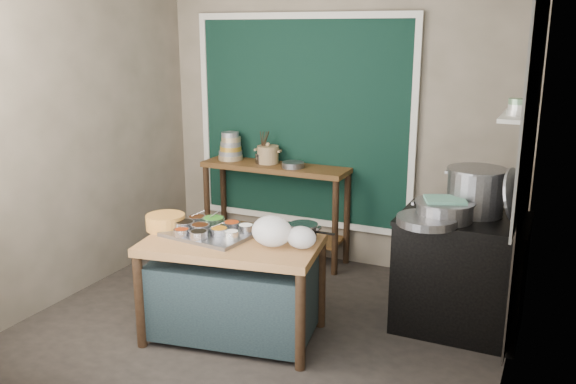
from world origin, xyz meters
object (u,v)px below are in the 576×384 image
at_px(ceramic_crock, 268,156).
at_px(back_counter, 275,212).
at_px(stock_pot, 476,191).
at_px(steamer, 444,210).
at_px(prep_table, 233,289).
at_px(condiment_tray, 209,233).
at_px(stove_block, 460,275).
at_px(saucepan, 303,231).
at_px(yellow_basin, 166,222).
at_px(utensil_cup, 264,158).

bearing_deg(ceramic_crock, back_counter, -16.60).
relative_size(stock_pot, steamer, 1.03).
height_order(prep_table, back_counter, back_counter).
relative_size(condiment_tray, stock_pot, 1.39).
bearing_deg(ceramic_crock, stove_block, -20.82).
height_order(prep_table, saucepan, saucepan).
bearing_deg(prep_table, stove_block, 20.40).
bearing_deg(steamer, yellow_basin, -160.17).
xyz_separation_m(stove_block, condiment_tray, (-1.68, -0.82, 0.34)).
bearing_deg(condiment_tray, saucepan, 17.62).
bearing_deg(prep_table, steamer, 18.18).
bearing_deg(saucepan, prep_table, -151.45).
distance_m(condiment_tray, saucepan, 0.69).
bearing_deg(yellow_basin, stock_pot, 24.12).
bearing_deg(saucepan, utensil_cup, 127.33).
bearing_deg(stock_pot, condiment_tray, -151.83).
height_order(saucepan, ceramic_crock, ceramic_crock).
xyz_separation_m(prep_table, steamer, (1.35, 0.71, 0.58)).
xyz_separation_m(prep_table, condiment_tray, (-0.21, 0.03, 0.39)).
height_order(stock_pot, steamer, stock_pot).
distance_m(saucepan, ceramic_crock, 1.69).
bearing_deg(ceramic_crock, condiment_tray, -78.82).
bearing_deg(stove_block, ceramic_crock, 159.18).
distance_m(prep_table, stock_pot, 1.92).
distance_m(prep_table, condiment_tray, 0.44).
relative_size(back_counter, condiment_tray, 2.35).
distance_m(prep_table, saucepan, 0.67).
height_order(yellow_basin, utensil_cup, utensil_cup).
bearing_deg(back_counter, stock_pot, -17.73).
distance_m(stove_block, yellow_basin, 2.25).
relative_size(prep_table, steamer, 2.89).
relative_size(utensil_cup, steamer, 0.37).
bearing_deg(utensil_cup, prep_table, -70.63).
xyz_separation_m(prep_table, saucepan, (0.45, 0.24, 0.43)).
xyz_separation_m(saucepan, ceramic_crock, (-0.97, 1.37, 0.22)).
distance_m(stove_block, saucepan, 1.25).
relative_size(stove_block, ceramic_crock, 4.05).
bearing_deg(stock_pot, yellow_basin, -155.88).
xyz_separation_m(condiment_tray, stock_pot, (1.73, 0.93, 0.29)).
distance_m(condiment_tray, utensil_cup, 1.62).
distance_m(condiment_tray, ceramic_crock, 1.63).
height_order(utensil_cup, steamer, utensil_cup).
distance_m(ceramic_crock, steamer, 2.07).
bearing_deg(saucepan, ceramic_crock, 125.96).
height_order(yellow_basin, stock_pot, stock_pot).
bearing_deg(prep_table, back_counter, 95.57).
bearing_deg(condiment_tray, stock_pot, 28.17).
relative_size(stove_block, steamer, 2.08).
bearing_deg(saucepan, yellow_basin, -167.11).
bearing_deg(ceramic_crock, steamer, -25.66).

